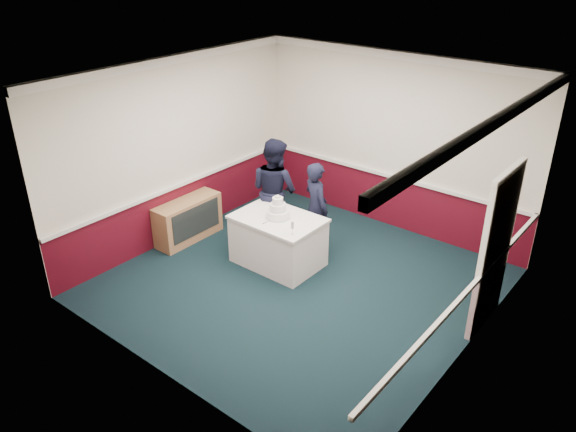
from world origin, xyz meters
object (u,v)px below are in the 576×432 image
Objects in this scene: cake_knife at (268,222)px; champagne_flute at (292,226)px; sideboard at (188,220)px; cake_table at (278,240)px; wedding_cake at (278,211)px; person_woman at (316,208)px; person_man at (274,190)px.

champagne_flute is (0.53, -0.08, 0.14)m from cake_knife.
cake_table reaches higher than sideboard.
wedding_cake is (1.67, 0.33, 0.55)m from sideboard.
sideboard is 3.30× the size of wedding_cake.
cake_knife is (-0.03, -0.20, 0.39)m from cake_table.
wedding_cake is 0.24× the size of person_woman.
cake_knife reaches higher than cake_table.
cake_table is at bearing 137.06° from person_man.
champagne_flute is at bearing 143.97° from person_man.
cake_table is at bearing 150.75° from champagne_flute.
cake_table is 0.78m from champagne_flute.
sideboard is 1.79m from wedding_cake.
cake_knife is 0.55m from champagne_flute.
wedding_cake is 1.78× the size of champagne_flute.
sideboard is 0.80× the size of person_woman.
person_woman is (0.20, 0.70, 0.35)m from cake_table.
wedding_cake is at bearing 90.00° from cake_table.
person_man reaches higher than sideboard.
champagne_flute is 0.12× the size of person_man.
cake_table is 0.88× the size of person_woman.
cake_knife is 0.13× the size of person_man.
person_man is at bearing 40.98° from sideboard.
person_man is at bearing 133.61° from wedding_cake.
wedding_cake is 0.85m from person_man.
cake_knife is at bearing 98.88° from person_woman.
person_woman is (0.20, 0.70, -0.15)m from wedding_cake.
person_man is 1.16× the size of person_woman.
cake_table is 0.50m from wedding_cake.
person_woman is at bearing 28.94° from sideboard.
wedding_cake is 0.74m from person_woman.
cake_knife is at bearing 127.71° from person_man.
sideboard is 5.45× the size of cake_knife.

